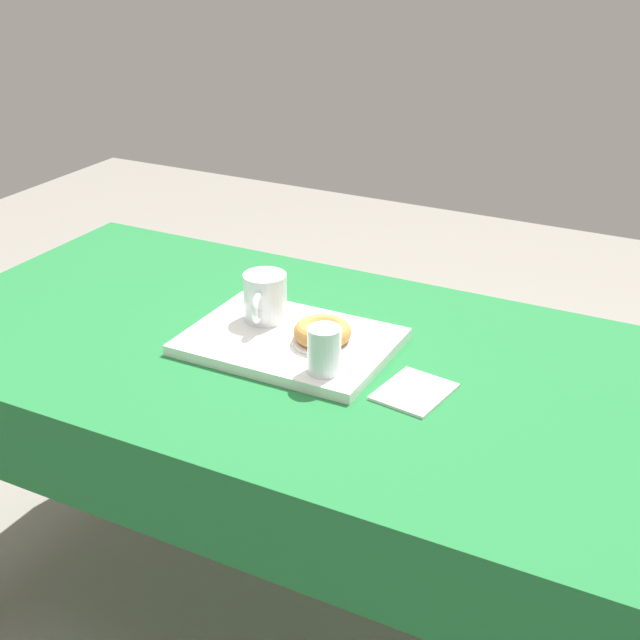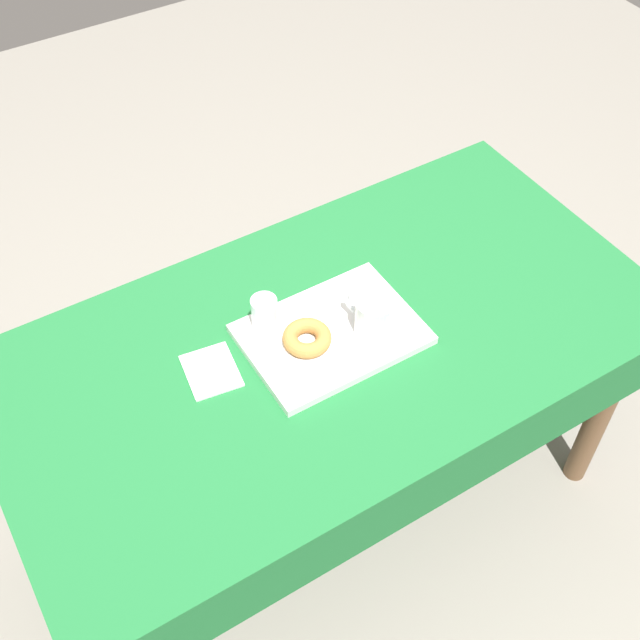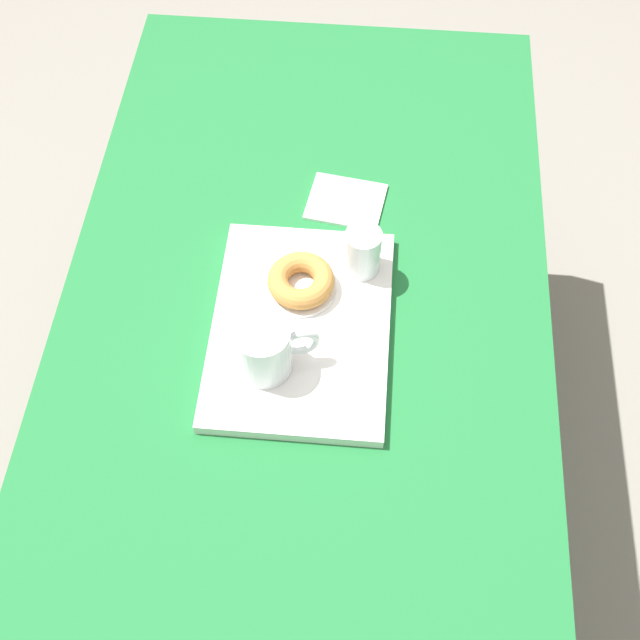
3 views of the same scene
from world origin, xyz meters
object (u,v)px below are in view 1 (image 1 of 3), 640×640
sugar_donut_left (322,332)px  paper_napkin (414,392)px  tea_mug_left (265,299)px  donut_plate_left (322,341)px  serving_tray (291,341)px  water_glass_near (324,353)px  dining_table (291,386)px

sugar_donut_left → paper_napkin: size_ratio=0.83×
tea_mug_left → donut_plate_left: size_ratio=1.12×
tea_mug_left → paper_napkin: size_ratio=0.97×
tea_mug_left → serving_tray: bearing=-27.6°
serving_tray → water_glass_near: (0.12, -0.09, 0.05)m
dining_table → sugar_donut_left: (0.07, 0.01, 0.13)m
dining_table → water_glass_near: water_glass_near is taller
water_glass_near → sugar_donut_left: size_ratio=0.79×
water_glass_near → dining_table: bearing=143.2°
serving_tray → sugar_donut_left: sugar_donut_left is taller
serving_tray → sugar_donut_left: size_ratio=3.57×
sugar_donut_left → paper_napkin: (0.21, -0.06, -0.04)m
dining_table → serving_tray: 0.10m
serving_tray → water_glass_near: 0.16m
dining_table → tea_mug_left: tea_mug_left is taller
dining_table → tea_mug_left: (-0.08, 0.05, 0.16)m
water_glass_near → sugar_donut_left: (-0.05, 0.10, -0.01)m
tea_mug_left → water_glass_near: bearing=-34.1°
tea_mug_left → donut_plate_left: 0.16m
dining_table → paper_napkin: bearing=-10.8°
dining_table → sugar_donut_left: bearing=5.0°
donut_plate_left → paper_napkin: donut_plate_left is taller
serving_tray → tea_mug_left: tea_mug_left is taller
tea_mug_left → sugar_donut_left: (0.15, -0.04, -0.02)m
dining_table → tea_mug_left: 0.18m
donut_plate_left → dining_table: bearing=-175.0°
water_glass_near → sugar_donut_left: water_glass_near is taller
paper_napkin → dining_table: bearing=169.2°
serving_tray → dining_table: bearing=-113.2°
sugar_donut_left → paper_napkin: sugar_donut_left is taller
serving_tray → paper_napkin: (0.28, -0.06, -0.01)m
water_glass_near → paper_napkin: size_ratio=0.66×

